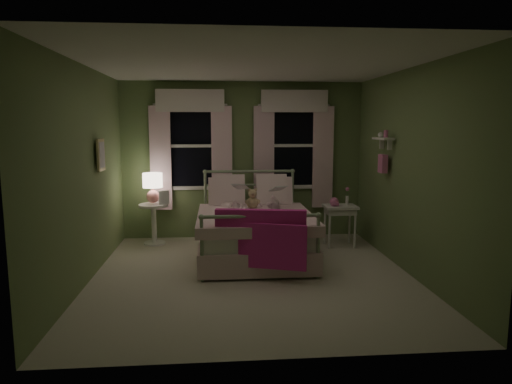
{
  "coord_description": "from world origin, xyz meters",
  "views": [
    {
      "loc": [
        -0.43,
        -5.54,
        1.88
      ],
      "look_at": [
        0.09,
        0.48,
        1.0
      ],
      "focal_mm": 32.0,
      "sensor_mm": 36.0,
      "label": 1
    }
  ],
  "objects": [
    {
      "name": "pink_throw",
      "position": [
        0.09,
        -0.2,
        0.61
      ],
      "size": [
        1.1,
        0.4,
        0.71
      ],
      "color": "#D0288A",
      "rests_on": "bed"
    },
    {
      "name": "wall_shelf",
      "position": [
        1.9,
        0.7,
        1.52
      ],
      "size": [
        0.15,
        0.5,
        0.6
      ],
      "color": "white",
      "rests_on": "room_shell"
    },
    {
      "name": "nightstand_left",
      "position": [
        -1.44,
        1.69,
        0.42
      ],
      "size": [
        0.46,
        0.46,
        0.65
      ],
      "color": "white",
      "rests_on": "ground"
    },
    {
      "name": "window_right",
      "position": [
        0.85,
        2.03,
        1.62
      ],
      "size": [
        1.34,
        0.13,
        1.96
      ],
      "color": "black",
      "rests_on": "room_shell"
    },
    {
      "name": "pink_toy",
      "position": [
        1.37,
        1.31,
        0.71
      ],
      "size": [
        0.14,
        0.19,
        0.14
      ],
      "color": "pink",
      "rests_on": "nightstand_right"
    },
    {
      "name": "bud_vase",
      "position": [
        1.59,
        1.36,
        0.79
      ],
      "size": [
        0.06,
        0.06,
        0.28
      ],
      "color": "white",
      "rests_on": "nightstand_right"
    },
    {
      "name": "window_left",
      "position": [
        -0.85,
        2.03,
        1.62
      ],
      "size": [
        1.34,
        0.13,
        1.96
      ],
      "color": "black",
      "rests_on": "room_shell"
    },
    {
      "name": "book_nightstand",
      "position": [
        -1.34,
        1.61,
        0.66
      ],
      "size": [
        0.23,
        0.26,
        0.02
      ],
      "primitive_type": "imported",
      "rotation": [
        0.0,
        0.0,
        0.31
      ],
      "color": "beige",
      "rests_on": "nightstand_left"
    },
    {
      "name": "framed_picture",
      "position": [
        -1.95,
        0.6,
        1.5
      ],
      "size": [
        0.03,
        0.32,
        0.42
      ],
      "color": "beige",
      "rests_on": "room_shell"
    },
    {
      "name": "nightstand_right",
      "position": [
        1.47,
        1.31,
        0.55
      ],
      "size": [
        0.5,
        0.4,
        0.64
      ],
      "color": "white",
      "rests_on": "ground"
    },
    {
      "name": "table_lamp",
      "position": [
        -1.44,
        1.69,
        0.95
      ],
      "size": [
        0.31,
        0.31,
        0.48
      ],
      "color": "#DA8081",
      "rests_on": "nightstand_left"
    },
    {
      "name": "child_left",
      "position": [
        -0.19,
        1.25,
        0.99
      ],
      "size": [
        0.36,
        0.31,
        0.84
      ],
      "primitive_type": "imported",
      "rotation": [
        0.0,
        0.0,
        3.56
      ],
      "color": "#F7D1DD",
      "rests_on": "bed"
    },
    {
      "name": "book_left",
      "position": [
        -0.19,
        1.0,
        0.96
      ],
      "size": [
        0.23,
        0.17,
        0.26
      ],
      "primitive_type": "imported",
      "rotation": [
        1.22,
        0.0,
        -0.33
      ],
      "color": "beige",
      "rests_on": "child_left"
    },
    {
      "name": "teddy_bear",
      "position": [
        0.09,
        1.09,
        0.79
      ],
      "size": [
        0.23,
        0.18,
        0.31
      ],
      "color": "tan",
      "rests_on": "bed"
    },
    {
      "name": "book_right",
      "position": [
        0.37,
        1.0,
        0.92
      ],
      "size": [
        0.22,
        0.16,
        0.26
      ],
      "primitive_type": "imported",
      "rotation": [
        1.22,
        0.0,
        0.29
      ],
      "color": "beige",
      "rests_on": "child_right"
    },
    {
      "name": "child_right",
      "position": [
        0.37,
        1.25,
        0.92
      ],
      "size": [
        0.36,
        0.3,
        0.7
      ],
      "primitive_type": "imported",
      "rotation": [
        0.0,
        0.0,
        3.23
      ],
      "color": "#F7D1DD",
      "rests_on": "bed"
    },
    {
      "name": "bed",
      "position": [
        0.09,
        0.83,
        0.38
      ],
      "size": [
        1.58,
        2.04,
        1.18
      ],
      "color": "white",
      "rests_on": "ground"
    },
    {
      "name": "room_shell",
      "position": [
        0.0,
        0.0,
        1.3
      ],
      "size": [
        4.2,
        4.2,
        4.2
      ],
      "color": "beige",
      "rests_on": "ground"
    }
  ]
}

